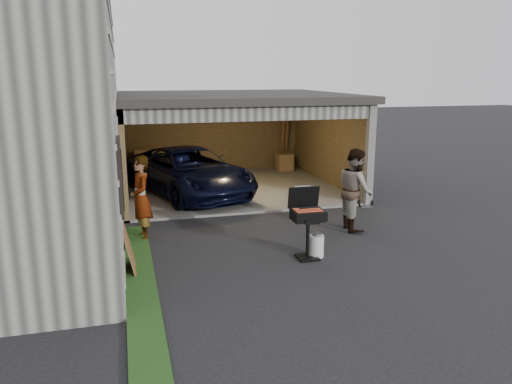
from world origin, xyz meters
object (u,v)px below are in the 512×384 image
woman (141,198)px  propane_tank (316,246)px  plywood_panel (130,250)px  hand_truck (366,200)px  man (355,189)px  bbq_grill (308,217)px  minivan (189,174)px

woman → propane_tank: 3.81m
plywood_panel → hand_truck: 6.93m
propane_tank → plywood_panel: 3.51m
man → hand_truck: 2.26m
hand_truck → propane_tank: bearing=-118.7°
man → propane_tank: bearing=140.5°
man → propane_tank: size_ratio=4.29×
man → hand_truck: man is taller
woman → bbq_grill: (3.00, -1.97, -0.09)m
minivan → woman: bearing=-131.9°
woman → bbq_grill: size_ratio=1.32×
minivan → bbq_grill: size_ratio=3.54×
minivan → man: (3.21, -4.05, 0.25)m
man → propane_tank: man is taller
woman → propane_tank: size_ratio=4.18×
bbq_grill → propane_tank: (0.21, 0.02, -0.60)m
propane_tank → plywood_panel: plywood_panel is taller
plywood_panel → bbq_grill: bearing=-2.9°
man → bbq_grill: (-1.70, -1.47, -0.11)m
hand_truck → plywood_panel: bearing=-142.3°
woman → hand_truck: (5.91, 1.26, -0.72)m
bbq_grill → plywood_panel: bearing=177.1°
minivan → bbq_grill: bearing=-93.8°
man → plywood_panel: bearing=111.0°
man → bbq_grill: 2.25m
bbq_grill → plywood_panel: bbq_grill is taller
woman → man: size_ratio=0.97×
bbq_grill → plywood_panel: 3.33m
woman → propane_tank: woman is taller
plywood_panel → woman: bearing=80.5°
bbq_grill → plywood_panel: size_ratio=1.62×
minivan → plywood_panel: size_ratio=5.74×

